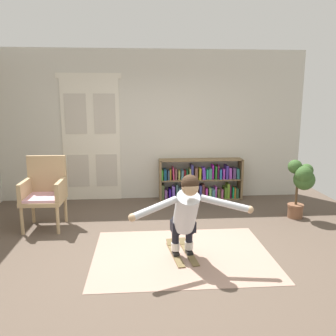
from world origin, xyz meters
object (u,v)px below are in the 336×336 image
potted_plant (302,181)px  skis_pair (182,252)px  wicker_chair (45,190)px  bookshelf (200,182)px  person_skier (186,211)px

potted_plant → skis_pair: size_ratio=1.28×
wicker_chair → potted_plant: (4.14, 0.04, 0.06)m
wicker_chair → bookshelf: bearing=26.3°
skis_pair → person_skier: size_ratio=0.53×
bookshelf → person_skier: 2.80m
bookshelf → skis_pair: bookshelf is taller
bookshelf → wicker_chair: wicker_chair is taller
potted_plant → skis_pair: (-2.13, -1.21, -0.62)m
bookshelf → potted_plant: potted_plant is taller
potted_plant → skis_pair: 2.53m
skis_pair → person_skier: bearing=-82.9°
skis_pair → wicker_chair: bearing=149.8°
wicker_chair → potted_plant: wicker_chair is taller
wicker_chair → person_skier: (2.03, -1.39, 0.08)m
potted_plant → skis_pair: bearing=-150.4°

